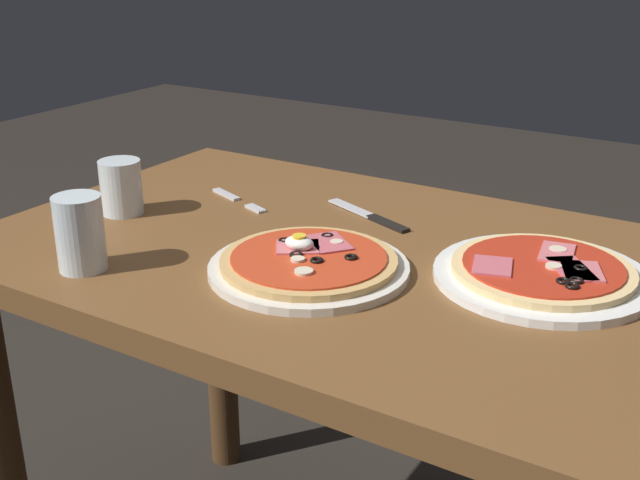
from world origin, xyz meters
name	(u,v)px	position (x,y,z in m)	size (l,w,h in m)	color
dining_table	(327,328)	(0.00, 0.00, 0.62)	(1.06, 0.72, 0.77)	brown
pizza_foreground	(309,264)	(0.03, -0.10, 0.78)	(0.29, 0.29, 0.05)	silver
pizza_across_left	(542,273)	(0.32, 0.05, 0.78)	(0.30, 0.30, 0.03)	white
water_glass_near	(121,191)	(-0.38, -0.05, 0.81)	(0.07, 0.07, 0.09)	silver
water_glass_far	(80,238)	(-0.25, -0.26, 0.81)	(0.07, 0.07, 0.11)	silver
fork	(234,198)	(-0.26, 0.10, 0.77)	(0.15, 0.07, 0.00)	silver
knife	(373,217)	(0.00, 0.15, 0.77)	(0.19, 0.09, 0.01)	silver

